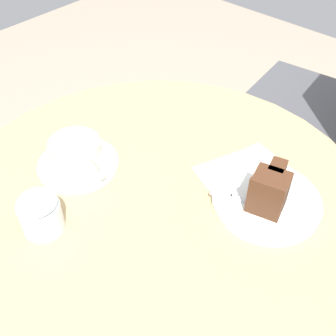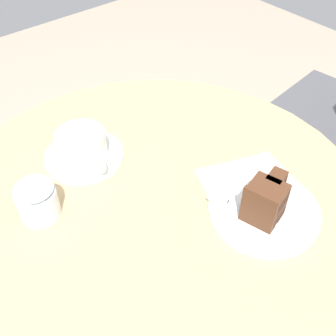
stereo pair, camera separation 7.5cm
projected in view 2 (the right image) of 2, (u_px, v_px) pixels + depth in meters
The scene contains 9 objects.
cafe_table at pixel (155, 237), 0.83m from camera, with size 0.79×0.79×0.69m.
saucer at pixel (84, 156), 0.83m from camera, with size 0.16×0.16×0.01m.
coffee_cup at pixel (82, 146), 0.80m from camera, with size 0.13×0.10×0.06m.
teaspoon at pixel (95, 167), 0.79m from camera, with size 0.04×0.09×0.00m.
cake_plate at pixel (264, 211), 0.72m from camera, with size 0.19×0.19×0.01m.
cake_slice at pixel (266, 200), 0.69m from camera, with size 0.07×0.09×0.08m.
fork at pixel (238, 208), 0.72m from camera, with size 0.15×0.06×0.00m.
napkin at pixel (253, 188), 0.77m from camera, with size 0.20×0.21×0.00m.
sugar_pot at pixel (37, 200), 0.70m from camera, with size 0.07×0.07×0.07m.
Camera 2 is at (0.40, -0.30, 1.25)m, focal length 45.00 mm.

